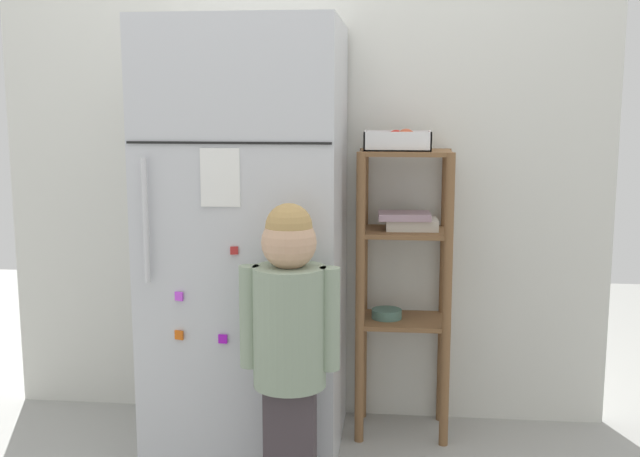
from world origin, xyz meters
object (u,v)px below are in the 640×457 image
(child_standing, at_px, (290,326))
(refrigerator, at_px, (248,240))
(fruit_bin, at_px, (401,141))
(pantry_shelf_unit, at_px, (404,262))

(child_standing, bearing_deg, refrigerator, 116.17)
(child_standing, bearing_deg, fruit_bin, 60.81)
(refrigerator, height_order, fruit_bin, refrigerator)
(child_standing, xyz_separation_m, pantry_shelf_unit, (0.37, 0.63, 0.09))
(fruit_bin, bearing_deg, pantry_shelf_unit, 17.11)
(child_standing, height_order, fruit_bin, fruit_bin)
(refrigerator, bearing_deg, pantry_shelf_unit, 16.58)
(refrigerator, height_order, child_standing, refrigerator)
(refrigerator, height_order, pantry_shelf_unit, refrigerator)
(refrigerator, relative_size, pantry_shelf_unit, 1.41)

